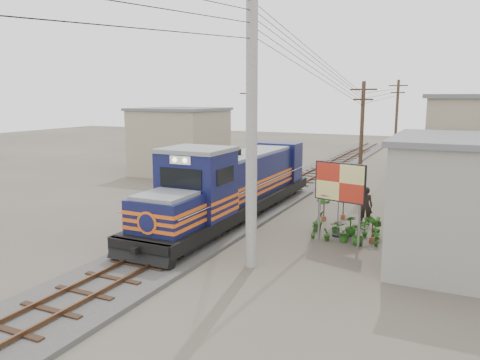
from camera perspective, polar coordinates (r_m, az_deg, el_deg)
The scene contains 15 objects.
ground at distance 19.32m, azimuth -7.66°, elevation -8.32°, with size 120.00×120.00×0.00m, color #473F35.
ballast at distance 27.90m, azimuth 3.56°, elevation -2.29°, with size 3.60×70.00×0.16m, color #595651.
track at distance 27.86m, azimuth 3.56°, elevation -1.93°, with size 1.15×70.00×0.12m.
locomotive at distance 23.23m, azimuth -0.85°, elevation -0.79°, with size 2.83×15.37×3.81m.
utility_pole_main at distance 16.24m, azimuth 1.42°, elevation 6.29°, with size 0.40×0.40×10.00m.
wooden_pole_mid at distance 29.94m, azimuth 14.59°, elevation 5.22°, with size 1.60×0.24×7.00m.
wooden_pole_far at distance 43.69m, azimuth 18.52°, elevation 6.83°, with size 1.60×0.24×7.50m.
wooden_pole_left at distance 36.64m, azimuth 1.00°, elevation 6.40°, with size 1.60×0.24×7.00m.
power_lines at distance 25.95m, azimuth 2.18°, elevation 13.42°, with size 9.65×19.00×3.30m.
shophouse_back at distance 37.54m, azimuth 26.64°, elevation 3.01°, with size 6.30×6.30×4.20m.
shophouse_left at distance 37.36m, azimuth -7.31°, elevation 4.75°, with size 6.30×6.30×5.20m.
billboard at distance 19.53m, azimuth 12.07°, elevation -0.54°, with size 2.19×0.65×3.45m.
market_umbrella at distance 20.72m, azimuth 11.99°, elevation -0.69°, with size 3.06×3.06×2.58m.
vendor at distance 23.18m, azimuth 15.04°, elevation -3.05°, with size 0.68×0.45×1.87m, color black.
plant_nursery at distance 20.94m, azimuth 12.78°, elevation -5.85°, with size 3.29×1.96×0.98m.
Camera 1 is at (10.07, -15.31, 6.11)m, focal length 35.00 mm.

